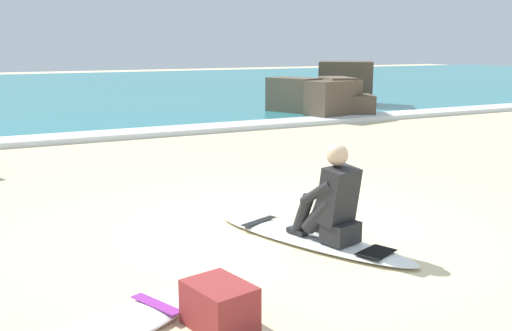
# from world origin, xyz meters

# --- Properties ---
(ground_plane) EXTENTS (80.00, 80.00, 0.00)m
(ground_plane) POSITION_xyz_m (0.00, 0.00, 0.00)
(ground_plane) COLOR beige
(sea) EXTENTS (80.00, 28.00, 0.10)m
(sea) POSITION_xyz_m (0.00, 20.86, 0.05)
(sea) COLOR teal
(sea) RESTS_ON ground
(breaking_foam) EXTENTS (80.00, 0.90, 0.11)m
(breaking_foam) POSITION_xyz_m (0.00, 7.16, 0.06)
(breaking_foam) COLOR white
(breaking_foam) RESTS_ON ground
(surfboard_main) EXTENTS (1.33, 2.41, 0.08)m
(surfboard_main) POSITION_xyz_m (-0.05, -0.40, 0.04)
(surfboard_main) COLOR white
(surfboard_main) RESTS_ON ground
(surfer_seated) EXTENTS (0.49, 0.76, 0.95)m
(surfer_seated) POSITION_xyz_m (0.05, -0.63, 0.44)
(surfer_seated) COLOR #232326
(surfer_seated) RESTS_ON surfboard_main
(rock_outcrop_distant) EXTENTS (4.15, 3.78, 1.42)m
(rock_outcrop_distant) POSITION_xyz_m (6.71, 8.86, 0.57)
(rock_outcrop_distant) COLOR brown
(rock_outcrop_distant) RESTS_ON ground
(beach_bag) EXTENTS (0.45, 0.54, 0.32)m
(beach_bag) POSITION_xyz_m (-1.58, -1.65, 0.16)
(beach_bag) COLOR maroon
(beach_bag) RESTS_ON ground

